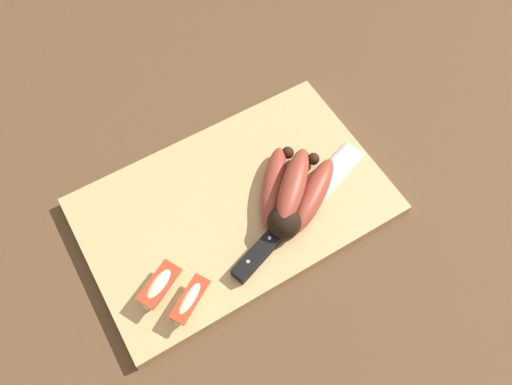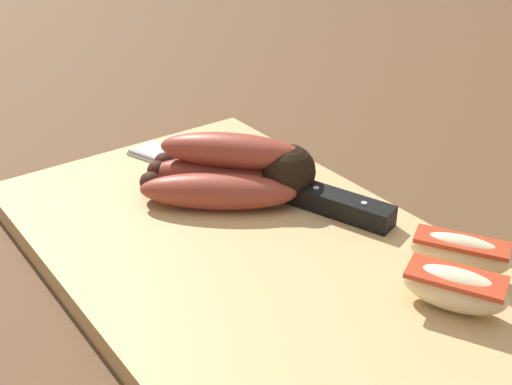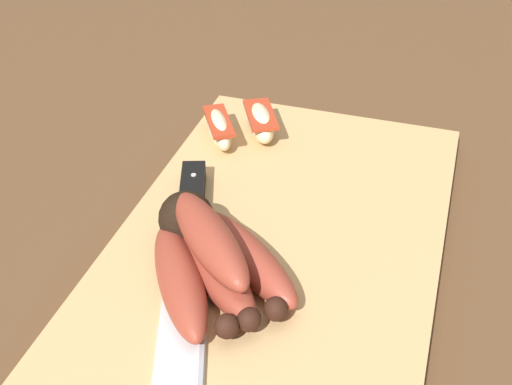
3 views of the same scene
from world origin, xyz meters
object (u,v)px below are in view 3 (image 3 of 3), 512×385
Objects in this scene: banana_bunch at (210,255)px; chefs_knife at (191,233)px; apple_wedge_near at (261,122)px; apple_wedge_middle at (219,128)px.

chefs_knife is (-0.04, -0.03, -0.02)m from banana_bunch.
apple_wedge_near is 0.05m from apple_wedge_middle.
banana_bunch reaches higher than apple_wedge_near.
apple_wedge_middle is (-0.20, -0.06, -0.01)m from banana_bunch.
apple_wedge_middle is (0.03, -0.04, -0.00)m from apple_wedge_near.
banana_bunch is 2.22× the size of apple_wedge_middle.
chefs_knife is at bearing -139.60° from banana_bunch.
apple_wedge_middle is at bearing -56.06° from apple_wedge_near.
banana_bunch is at bearing 17.94° from apple_wedge_middle.
banana_bunch is at bearing 6.68° from apple_wedge_near.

